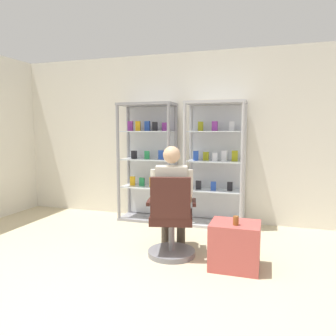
{
  "coord_description": "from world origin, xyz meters",
  "views": [
    {
      "loc": [
        1.34,
        -2.19,
        1.46
      ],
      "look_at": [
        0.14,
        1.63,
        1.0
      ],
      "focal_mm": 34.6,
      "sensor_mm": 36.0,
      "label": 1
    }
  ],
  "objects": [
    {
      "name": "display_cabinet_left",
      "position": [
        -0.55,
        2.76,
        0.97
      ],
      "size": [
        0.9,
        0.45,
        1.9
      ],
      "color": "gray",
      "rests_on": "ground"
    },
    {
      "name": "display_cabinet_right",
      "position": [
        0.55,
        2.76,
        0.97
      ],
      "size": [
        0.9,
        0.45,
        1.9
      ],
      "color": "#B7B7BC",
      "rests_on": "ground"
    },
    {
      "name": "ground_plane",
      "position": [
        0.0,
        0.0,
        0.0
      ],
      "size": [
        7.2,
        7.2,
        0.0
      ],
      "primitive_type": "plane",
      "color": "#C6B793"
    },
    {
      "name": "back_wall",
      "position": [
        0.0,
        3.0,
        1.35
      ],
      "size": [
        6.0,
        0.1,
        2.7
      ],
      "primitive_type": "cube",
      "color": "silver",
      "rests_on": "ground"
    },
    {
      "name": "office_chair",
      "position": [
        0.29,
        1.28,
        0.39
      ],
      "size": [
        0.61,
        0.58,
        0.96
      ],
      "color": "slate",
      "rests_on": "ground"
    },
    {
      "name": "tea_glass",
      "position": [
        1.03,
        1.12,
        0.54
      ],
      "size": [
        0.06,
        0.06,
        0.1
      ],
      "primitive_type": "cylinder",
      "color": "brown",
      "rests_on": "storage_crate"
    },
    {
      "name": "seated_shopkeeper",
      "position": [
        0.25,
        1.44,
        0.71
      ],
      "size": [
        0.55,
        0.62,
        1.29
      ],
      "color": "#3F382D",
      "rests_on": "ground"
    },
    {
      "name": "storage_crate",
      "position": [
        1.02,
        1.2,
        0.25
      ],
      "size": [
        0.52,
        0.43,
        0.5
      ],
      "primitive_type": "cube",
      "color": "#B24C47",
      "rests_on": "ground"
    }
  ]
}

